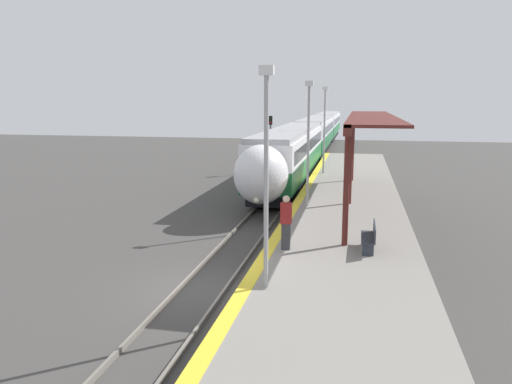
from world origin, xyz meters
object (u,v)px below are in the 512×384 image
Objects in this scene: lamppost_near at (266,165)px; lamppost_mid at (308,136)px; person_waiting at (286,221)px; lamppost_far at (324,124)px; train at (315,134)px; railway_signal at (270,138)px; platform_bench at (371,236)px.

lamppost_near is 1.00× the size of lamppost_mid.
person_waiting is 0.32× the size of lamppost_far.
lamppost_far is at bearing 90.00° from lamppost_near.
lamppost_mid is (0.00, 10.55, 0.00)m from lamppost_near.
railway_signal is (-2.35, -13.99, 0.56)m from train.
platform_bench is 0.29× the size of lamppost_mid.
person_waiting is at bearing -86.43° from train.
railway_signal reaches higher than train.
person_waiting reaches higher than platform_bench.
train is at bearing 94.34° from lamppost_mid.
railway_signal is 27.56m from lamppost_near.
platform_bench is at bearing -72.27° from railway_signal.
train is 14.19m from railway_signal.
lamppost_mid reaches higher than railway_signal.
railway_signal is 0.80× the size of lamppost_near.
lamppost_far is at bearing 99.10° from platform_bench.
lamppost_mid is at bearing -90.00° from lamppost_far.
lamppost_mid is (-2.76, 6.68, 2.76)m from platform_bench.
lamppost_mid is 10.55m from lamppost_far.
platform_bench is 7.74m from lamppost_mid.
person_waiting is (2.35, -37.68, -0.29)m from train.
person_waiting is at bearing -78.77° from railway_signal.
train is 20.24m from lamppost_far.
train is 11.05× the size of lamppost_near.
platform_bench is 24.44m from railway_signal.
person_waiting is 0.32× the size of lamppost_mid.
train is at bearing 93.57° from person_waiting.
train is 34.82× the size of person_waiting.
lamppost_mid is (4.67, -16.57, 1.45)m from railway_signal.
lamppost_near is (-2.76, -3.87, 2.76)m from platform_bench.
train is at bearing 93.23° from lamppost_near.
lamppost_mid is at bearing -74.25° from railway_signal.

